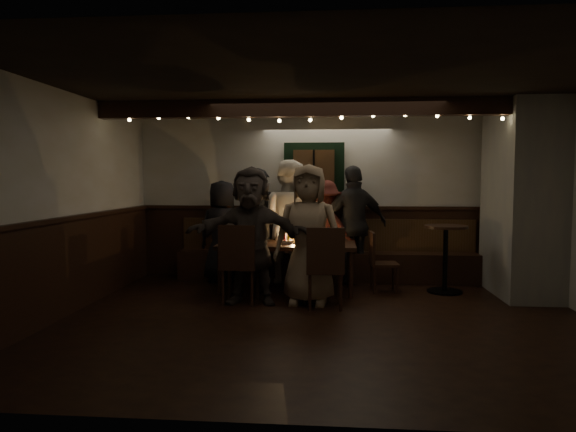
# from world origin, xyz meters

# --- Properties ---
(room) EXTENTS (6.02, 5.01, 2.62)m
(room) POSITION_xyz_m (1.07, 1.42, 1.07)
(room) COLOR black
(room) RESTS_ON ground
(dining_table) EXTENTS (1.91, 0.82, 0.83)m
(dining_table) POSITION_xyz_m (-0.54, 1.40, 0.62)
(dining_table) COLOR black
(dining_table) RESTS_ON ground
(chair_near_left) EXTENTS (0.48, 0.48, 1.01)m
(chair_near_left) POSITION_xyz_m (-1.08, 0.62, 0.57)
(chair_near_left) COLOR black
(chair_near_left) RESTS_ON ground
(chair_near_right) EXTENTS (0.48, 0.48, 1.01)m
(chair_near_right) POSITION_xyz_m (0.01, 0.45, 0.57)
(chair_near_right) COLOR black
(chair_near_right) RESTS_ON ground
(chair_end) EXTENTS (0.40, 0.40, 0.84)m
(chair_end) POSITION_xyz_m (0.74, 1.51, 0.47)
(chair_end) COLOR black
(chair_end) RESTS_ON ground
(high_top) EXTENTS (0.59, 0.59, 0.94)m
(high_top) POSITION_xyz_m (1.66, 1.53, 0.59)
(high_top) COLOR black
(high_top) RESTS_ON ground
(person_a) EXTENTS (0.82, 0.60, 1.56)m
(person_a) POSITION_xyz_m (-1.59, 2.03, 0.78)
(person_a) COLOR black
(person_a) RESTS_ON ground
(person_b) EXTENTS (0.74, 0.62, 1.74)m
(person_b) POSITION_xyz_m (-1.03, 2.08, 0.87)
(person_b) COLOR black
(person_b) RESTS_ON ground
(person_c) EXTENTS (1.10, 0.99, 1.86)m
(person_c) POSITION_xyz_m (-0.58, 2.05, 0.93)
(person_c) COLOR white
(person_c) RESTS_ON ground
(person_d) EXTENTS (1.10, 0.77, 1.56)m
(person_d) POSITION_xyz_m (-0.04, 2.09, 0.78)
(person_d) COLOR #441814
(person_d) RESTS_ON ground
(person_e) EXTENTS (1.13, 0.78, 1.78)m
(person_e) POSITION_xyz_m (0.42, 2.12, 0.89)
(person_e) COLOR #262628
(person_e) RESTS_ON ground
(person_f) EXTENTS (1.63, 0.56, 1.74)m
(person_f) POSITION_xyz_m (-0.94, 0.71, 0.87)
(person_f) COLOR #3D3531
(person_f) RESTS_ON ground
(person_g) EXTENTS (0.91, 0.64, 1.77)m
(person_g) POSITION_xyz_m (-0.21, 0.73, 0.88)
(person_g) COLOR #927A60
(person_g) RESTS_ON ground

